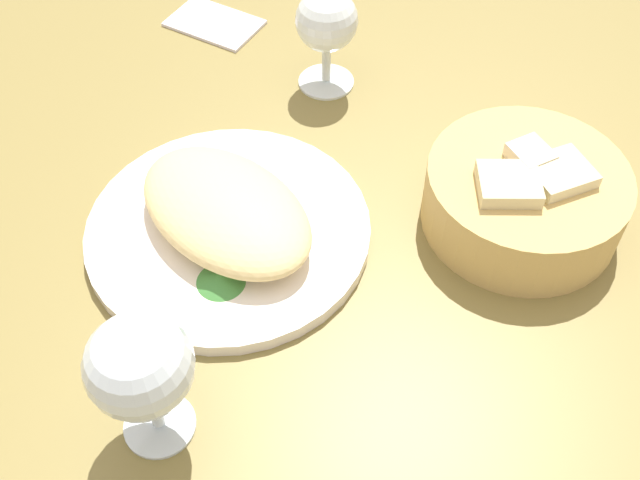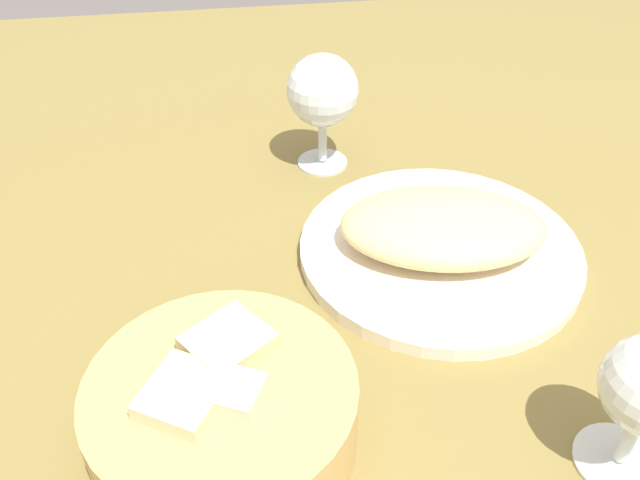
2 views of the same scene
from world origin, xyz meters
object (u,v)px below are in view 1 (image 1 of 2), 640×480
object	(u,v)px
wine_glass_near	(140,369)
wine_glass_far	(327,25)
folded_napkin	(214,22)
bread_basket	(525,197)
plate	(230,229)

from	to	relation	value
wine_glass_near	wine_glass_far	world-z (taller)	wine_glass_near
wine_glass_near	folded_napkin	bearing A→B (deg)	127.18
wine_glass_near	folded_napkin	xyz separation A→B (cm)	(-32.49, 42.84, -8.42)
wine_glass_near	bread_basket	bearing A→B (deg)	70.87
plate	folded_napkin	distance (cm)	34.21
wine_glass_near	wine_glass_far	distance (cm)	44.52
bread_basket	folded_napkin	xyz separation A→B (cm)	(-45.04, 6.65, -3.04)
bread_basket	folded_napkin	bearing A→B (deg)	171.60
wine_glass_near	wine_glass_far	size ratio (longest dim) A/B	1.12
bread_basket	wine_glass_near	bearing A→B (deg)	-109.13
bread_basket	folded_napkin	size ratio (longest dim) A/B	1.70
plate	bread_basket	xyz separation A→B (cm)	(21.16, 17.84, 2.74)
plate	folded_napkin	xyz separation A→B (cm)	(-23.89, 24.49, -0.30)
bread_basket	wine_glass_near	distance (cm)	38.68
plate	wine_glass_near	world-z (taller)	wine_glass_near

